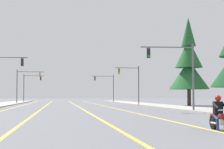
% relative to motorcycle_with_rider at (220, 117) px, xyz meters
% --- Properties ---
extents(lane_stripe_center, '(0.16, 100.00, 0.01)m').
position_rel_motorcycle_with_rider_xyz_m(lane_stripe_center, '(-4.05, 36.09, -0.58)').
color(lane_stripe_center, yellow).
rests_on(lane_stripe_center, ground).
extents(lane_stripe_left, '(0.16, 100.00, 0.01)m').
position_rel_motorcycle_with_rider_xyz_m(lane_stripe_left, '(-8.43, 36.09, -0.58)').
color(lane_stripe_left, yellow).
rests_on(lane_stripe_left, ground).
extents(lane_stripe_right, '(0.16, 100.00, 0.01)m').
position_rel_motorcycle_with_rider_xyz_m(lane_stripe_right, '(-0.25, 36.09, -0.58)').
color(lane_stripe_right, yellow).
rests_on(lane_stripe_right, ground).
extents(lane_stripe_far_left, '(0.16, 100.00, 0.01)m').
position_rel_motorcycle_with_rider_xyz_m(lane_stripe_far_left, '(-11.92, 36.09, -0.58)').
color(lane_stripe_far_left, yellow).
rests_on(lane_stripe_far_left, ground).
extents(sidewalk_kerb_right, '(4.40, 110.00, 0.14)m').
position_rel_motorcycle_with_rider_xyz_m(sidewalk_kerb_right, '(7.36, 31.09, -0.52)').
color(sidewalk_kerb_right, '#9E998E').
rests_on(sidewalk_kerb_right, ground).
extents(motorcycle_with_rider, '(0.70, 2.19, 1.46)m').
position_rel_motorcycle_with_rider_xyz_m(motorcycle_with_rider, '(0.00, 0.00, 0.00)').
color(motorcycle_with_rider, black).
rests_on(motorcycle_with_rider, ground).
extents(traffic_signal_near_right, '(4.90, 0.49, 6.20)m').
position_rel_motorcycle_with_rider_xyz_m(traffic_signal_near_right, '(4.14, 18.33, 3.51)').
color(traffic_signal_near_right, '#56565B').
rests_on(traffic_signal_near_right, ground).
extents(traffic_signal_near_left, '(4.16, 0.37, 6.20)m').
position_rel_motorcycle_with_rider_xyz_m(traffic_signal_near_left, '(-13.10, 29.86, 3.47)').
color(traffic_signal_near_left, '#56565B').
rests_on(traffic_signal_near_left, ground).
extents(traffic_signal_mid_right, '(3.88, 0.53, 6.20)m').
position_rel_motorcycle_with_rider_xyz_m(traffic_signal_mid_right, '(4.89, 44.11, 3.45)').
color(traffic_signal_mid_right, '#56565B').
rests_on(traffic_signal_mid_right, ground).
extents(traffic_signal_mid_left, '(4.89, 0.57, 6.20)m').
position_rel_motorcycle_with_rider_xyz_m(traffic_signal_mid_left, '(-12.80, 55.92, 3.51)').
color(traffic_signal_mid_left, '#56565B').
rests_on(traffic_signal_mid_left, ground).
extents(traffic_signal_far_right, '(5.00, 0.37, 6.20)m').
position_rel_motorcycle_with_rider_xyz_m(traffic_signal_far_right, '(4.09, 69.53, 3.52)').
color(traffic_signal_far_right, '#56565B').
rests_on(traffic_signal_far_right, ground).
extents(traffic_signal_far_left, '(4.36, 0.38, 6.20)m').
position_rel_motorcycle_with_rider_xyz_m(traffic_signal_far_left, '(-13.03, 69.83, 3.48)').
color(traffic_signal_far_left, '#56565B').
rests_on(traffic_signal_far_left, ground).
extents(conifer_tree_right_verge_far, '(5.85, 5.85, 12.88)m').
position_rel_motorcycle_with_rider_xyz_m(conifer_tree_right_verge_far, '(12.10, 38.03, 5.32)').
color(conifer_tree_right_verge_far, '#423023').
rests_on(conifer_tree_right_verge_far, ground).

